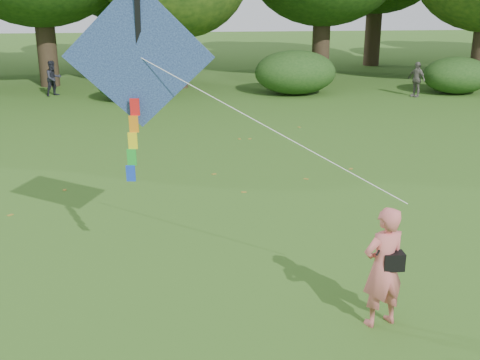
{
  "coord_description": "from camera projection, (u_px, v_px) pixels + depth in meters",
  "views": [
    {
      "loc": [
        -1.73,
        -7.72,
        4.79
      ],
      "look_at": [
        -0.84,
        2.0,
        1.5
      ],
      "focal_mm": 45.0,
      "sensor_mm": 36.0,
      "label": 1
    }
  ],
  "objects": [
    {
      "name": "shrub_band",
      "position": [
        209.0,
        76.0,
        25.24
      ],
      "size": [
        39.15,
        3.22,
        1.88
      ],
      "color": "#264919",
      "rests_on": "ground"
    },
    {
      "name": "ground",
      "position": [
        308.0,
        316.0,
        8.96
      ],
      "size": [
        100.0,
        100.0,
        0.0
      ],
      "primitive_type": "plane",
      "color": "#265114",
      "rests_on": "ground"
    },
    {
      "name": "bystander_right",
      "position": [
        416.0,
        79.0,
        25.3
      ],
      "size": [
        0.74,
        0.92,
        1.47
      ],
      "primitive_type": "imported",
      "rotation": [
        0.0,
        0.0,
        -1.06
      ],
      "color": "slate",
      "rests_on": "ground"
    },
    {
      "name": "fallen_leaves",
      "position": [
        253.0,
        176.0,
        15.25
      ],
      "size": [
        10.44,
        14.36,
        0.01
      ],
      "color": "olive",
      "rests_on": "ground"
    },
    {
      "name": "flying_kite",
      "position": [
        139.0,
        60.0,
        8.74
      ],
      "size": [
        4.73,
        1.87,
        3.01
      ],
      "color": "#295FB5",
      "rests_on": "ground"
    },
    {
      "name": "man_kite_flyer",
      "position": [
        383.0,
        267.0,
        8.49
      ],
      "size": [
        0.76,
        0.61,
        1.81
      ],
      "primitive_type": "imported",
      "rotation": [
        0.0,
        0.0,
        3.45
      ],
      "color": "#D16662",
      "rests_on": "ground"
    },
    {
      "name": "bystander_left",
      "position": [
        53.0,
        78.0,
        25.5
      ],
      "size": [
        0.91,
        0.89,
        1.48
      ],
      "primitive_type": "imported",
      "rotation": [
        0.0,
        0.0,
        0.7
      ],
      "color": "#23242F",
      "rests_on": "ground"
    },
    {
      "name": "crossbody_bag",
      "position": [
        393.0,
        260.0,
        8.43
      ],
      "size": [
        0.43,
        0.2,
        0.71
      ],
      "color": "black",
      "rests_on": "ground"
    }
  ]
}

